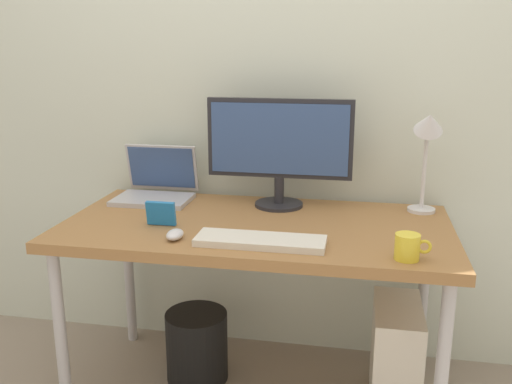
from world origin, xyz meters
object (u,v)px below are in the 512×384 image
(monitor, at_px, (279,145))
(wastebasket, at_px, (197,346))
(keyboard, at_px, (260,241))
(mouse, at_px, (175,235))
(photo_frame, at_px, (161,213))
(desk_lamp, at_px, (428,138))
(computer_tower, at_px, (395,356))
(desk, at_px, (256,238))
(coffee_mug, at_px, (408,247))
(laptop, at_px, (157,186))

(monitor, xyz_separation_m, wastebasket, (-0.32, -0.18, -0.84))
(monitor, relative_size, keyboard, 1.35)
(mouse, xyz_separation_m, photo_frame, (-0.10, 0.13, 0.03))
(monitor, height_order, mouse, monitor)
(monitor, relative_size, desk_lamp, 1.38)
(desk_lamp, height_order, wastebasket, desk_lamp)
(wastebasket, bearing_deg, computer_tower, -2.03)
(desk_lamp, xyz_separation_m, mouse, (-0.87, -0.47, -0.29))
(desk, height_order, photo_frame, photo_frame)
(monitor, height_order, desk_lamp, monitor)
(coffee_mug, height_order, photo_frame, photo_frame)
(monitor, bearing_deg, keyboard, -89.09)
(desk, distance_m, coffee_mug, 0.61)
(mouse, distance_m, coffee_mug, 0.78)
(laptop, height_order, mouse, laptop)
(coffee_mug, bearing_deg, computer_tower, 87.81)
(desk, distance_m, computer_tower, 0.72)
(desk_lamp, xyz_separation_m, wastebasket, (-0.90, -0.18, -0.89))
(monitor, xyz_separation_m, keyboard, (0.01, -0.47, -0.25))
(desk, relative_size, computer_tower, 3.47)
(keyboard, height_order, mouse, mouse)
(desk_lamp, height_order, coffee_mug, desk_lamp)
(desk_lamp, relative_size, photo_frame, 3.91)
(photo_frame, bearing_deg, desk_lamp, 19.38)
(laptop, bearing_deg, desk_lamp, -0.83)
(laptop, xyz_separation_m, computer_tower, (1.04, -0.23, -0.58))
(computer_tower, distance_m, wastebasket, 0.82)
(laptop, bearing_deg, monitor, -1.78)
(keyboard, bearing_deg, wastebasket, 138.65)
(wastebasket, bearing_deg, mouse, -85.08)
(desk_lamp, bearing_deg, photo_frame, -160.62)
(desk, xyz_separation_m, photo_frame, (-0.34, -0.10, 0.11))
(computer_tower, xyz_separation_m, wastebasket, (-0.82, 0.03, -0.06))
(photo_frame, bearing_deg, wastebasket, 65.28)
(mouse, relative_size, photo_frame, 0.82)
(desk_lamp, relative_size, computer_tower, 1.02)
(keyboard, xyz_separation_m, photo_frame, (-0.40, 0.13, 0.04))
(mouse, height_order, computer_tower, mouse)
(laptop, xyz_separation_m, mouse, (0.25, -0.49, -0.04))
(wastebasket, bearing_deg, monitor, 29.63)
(laptop, relative_size, mouse, 3.56)
(coffee_mug, xyz_separation_m, photo_frame, (-0.88, 0.18, 0.01))
(coffee_mug, distance_m, photo_frame, 0.89)
(desk, height_order, coffee_mug, coffee_mug)
(keyboard, xyz_separation_m, wastebasket, (-0.33, 0.29, -0.60))
(keyboard, xyz_separation_m, mouse, (-0.30, -0.01, 0.01))
(laptop, bearing_deg, computer_tower, -12.30)
(laptop, distance_m, coffee_mug, 1.16)
(desk, xyz_separation_m, mouse, (-0.24, -0.24, 0.08))
(photo_frame, bearing_deg, mouse, -53.53)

